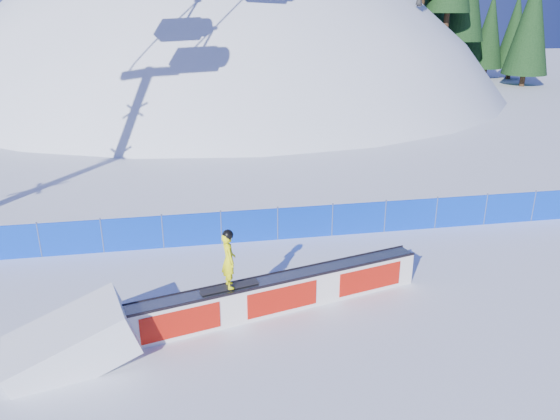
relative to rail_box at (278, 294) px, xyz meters
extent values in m
plane|color=white|center=(1.81, 0.22, -0.51)|extent=(160.00, 160.00, 0.00)
sphere|color=white|center=(1.81, 42.22, -18.51)|extent=(64.00, 64.00, 64.00)
cylinder|color=#342114|center=(21.30, 43.96, 7.42)|extent=(0.50, 0.50, 1.40)
cylinder|color=#342114|center=(23.36, 42.52, 5.75)|extent=(0.50, 0.50, 1.40)
cylinder|color=#342114|center=(24.68, 39.91, 4.36)|extent=(0.50, 0.50, 1.40)
cylinder|color=#342114|center=(26.83, 43.84, 1.98)|extent=(0.50, 0.50, 1.40)
cone|color=black|center=(26.83, 43.84, 6.07)|extent=(3.07, 3.07, 6.99)
cylinder|color=#342114|center=(27.88, 41.99, 0.65)|extent=(0.50, 0.50, 1.40)
cone|color=black|center=(27.88, 41.99, 5.90)|extent=(4.09, 4.09, 9.31)
cylinder|color=#342114|center=(28.36, 38.00, 0.09)|extent=(0.50, 0.50, 1.40)
cone|color=black|center=(28.36, 38.00, 5.19)|extent=(3.96, 3.96, 8.99)
cylinder|color=#342114|center=(32.18, 43.61, 0.09)|extent=(0.50, 0.50, 1.40)
cone|color=black|center=(32.18, 43.61, 3.99)|extent=(2.90, 2.90, 6.59)
cylinder|color=#342114|center=(31.71, 42.00, 0.09)|extent=(0.50, 0.50, 1.40)
cone|color=black|center=(31.71, 42.00, 5.43)|extent=(4.17, 4.17, 9.47)
cube|color=#0636C2|center=(1.81, 4.72, 0.09)|extent=(22.00, 0.03, 1.20)
cylinder|color=#435178|center=(-7.19, 4.72, 0.14)|extent=(0.05, 0.05, 1.30)
cylinder|color=#435178|center=(-5.19, 4.72, 0.14)|extent=(0.05, 0.05, 1.30)
cylinder|color=#435178|center=(-3.19, 4.72, 0.14)|extent=(0.05, 0.05, 1.30)
cylinder|color=#435178|center=(-1.19, 4.72, 0.14)|extent=(0.05, 0.05, 1.30)
cylinder|color=#435178|center=(0.81, 4.72, 0.14)|extent=(0.05, 0.05, 1.30)
cylinder|color=#435178|center=(2.81, 4.72, 0.14)|extent=(0.05, 0.05, 1.30)
cylinder|color=#435178|center=(4.81, 4.72, 0.14)|extent=(0.05, 0.05, 1.30)
cylinder|color=#435178|center=(6.81, 4.72, 0.14)|extent=(0.05, 0.05, 1.30)
cylinder|color=#435178|center=(8.81, 4.72, 0.14)|extent=(0.05, 0.05, 1.30)
cylinder|color=#435178|center=(10.81, 4.72, 0.14)|extent=(0.05, 0.05, 1.30)
cube|color=white|center=(0.00, 0.00, -0.02)|extent=(8.45, 2.64, 0.97)
cube|color=gray|center=(0.00, 0.00, 0.48)|extent=(8.38, 2.65, 0.04)
cube|color=black|center=(0.07, -0.28, 0.49)|extent=(8.33, 2.15, 0.06)
cube|color=black|center=(-0.07, 0.28, 0.49)|extent=(8.33, 2.15, 0.06)
cube|color=red|center=(0.07, -0.27, -0.02)|extent=(7.91, 2.04, 0.72)
cube|color=red|center=(-0.07, 0.27, -0.02)|extent=(7.91, 2.04, 0.72)
cube|color=black|center=(-1.35, -0.34, 0.54)|extent=(1.58, 0.66, 0.03)
imported|color=#FAFF0E|center=(-1.35, -0.34, 1.31)|extent=(0.45, 0.60, 1.50)
sphere|color=black|center=(-1.35, -0.34, 2.01)|extent=(0.28, 0.28, 0.28)
camera|label=1|loc=(-2.27, -12.89, 7.46)|focal=35.00mm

